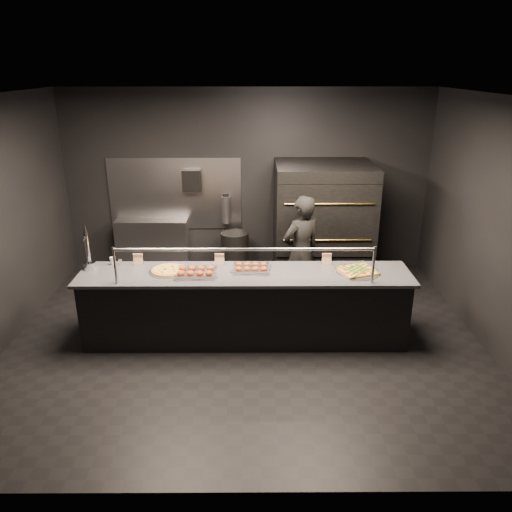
# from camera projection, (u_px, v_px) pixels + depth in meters

# --- Properties ---
(room) EXTENTS (6.04, 6.00, 3.00)m
(room) POSITION_uv_depth(u_px,v_px,m) (243.00, 227.00, 5.98)
(room) COLOR black
(room) RESTS_ON ground
(service_counter) EXTENTS (4.10, 0.78, 1.37)m
(service_counter) POSITION_uv_depth(u_px,v_px,m) (245.00, 306.00, 6.30)
(service_counter) COLOR black
(service_counter) RESTS_ON ground
(pizza_oven) EXTENTS (1.50, 1.23, 1.91)m
(pizza_oven) POSITION_uv_depth(u_px,v_px,m) (322.00, 223.00, 7.90)
(pizza_oven) COLOR black
(pizza_oven) RESTS_ON ground
(prep_shelf) EXTENTS (1.20, 0.35, 0.90)m
(prep_shelf) POSITION_uv_depth(u_px,v_px,m) (153.00, 245.00, 8.47)
(prep_shelf) COLOR #99999E
(prep_shelf) RESTS_ON ground
(towel_dispenser) EXTENTS (0.30, 0.20, 0.35)m
(towel_dispenser) POSITION_uv_depth(u_px,v_px,m) (192.00, 180.00, 8.14)
(towel_dispenser) COLOR black
(towel_dispenser) RESTS_ON room
(fire_extinguisher) EXTENTS (0.14, 0.14, 0.51)m
(fire_extinguisher) POSITION_uv_depth(u_px,v_px,m) (226.00, 209.00, 8.33)
(fire_extinguisher) COLOR #B2B2B7
(fire_extinguisher) RESTS_ON room
(beer_tap) EXTENTS (0.16, 0.22, 0.60)m
(beer_tap) POSITION_uv_depth(u_px,v_px,m) (88.00, 256.00, 6.20)
(beer_tap) COLOR silver
(beer_tap) RESTS_ON service_counter
(round_pizza) EXTENTS (0.48, 0.48, 0.03)m
(round_pizza) POSITION_uv_depth(u_px,v_px,m) (168.00, 270.00, 6.18)
(round_pizza) COLOR silver
(round_pizza) RESTS_ON service_counter
(slider_tray_a) EXTENTS (0.55, 0.44, 0.08)m
(slider_tray_a) POSITION_uv_depth(u_px,v_px,m) (196.00, 272.00, 6.09)
(slider_tray_a) COLOR silver
(slider_tray_a) RESTS_ON service_counter
(slider_tray_b) EXTENTS (0.52, 0.43, 0.07)m
(slider_tray_b) POSITION_uv_depth(u_px,v_px,m) (251.00, 268.00, 6.22)
(slider_tray_b) COLOR silver
(slider_tray_b) RESTS_ON service_counter
(square_pizza) EXTENTS (0.53, 0.53, 0.05)m
(square_pizza) POSITION_uv_depth(u_px,v_px,m) (358.00, 271.00, 6.15)
(square_pizza) COLOR silver
(square_pizza) RESTS_ON service_counter
(condiment_jar) EXTENTS (0.15, 0.06, 0.10)m
(condiment_jar) POSITION_uv_depth(u_px,v_px,m) (115.00, 261.00, 6.38)
(condiment_jar) COLOR silver
(condiment_jar) RESTS_ON service_counter
(tent_cards) EXTENTS (2.53, 0.04, 0.15)m
(tent_cards) POSITION_uv_depth(u_px,v_px,m) (228.00, 259.00, 6.37)
(tent_cards) COLOR white
(tent_cards) RESTS_ON service_counter
(trash_bin) EXTENTS (0.45, 0.45, 0.76)m
(trash_bin) POSITION_uv_depth(u_px,v_px,m) (235.00, 255.00, 8.25)
(trash_bin) COLOR black
(trash_bin) RESTS_ON ground
(worker) EXTENTS (0.72, 0.65, 1.65)m
(worker) POSITION_uv_depth(u_px,v_px,m) (301.00, 252.00, 7.08)
(worker) COLOR black
(worker) RESTS_ON ground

